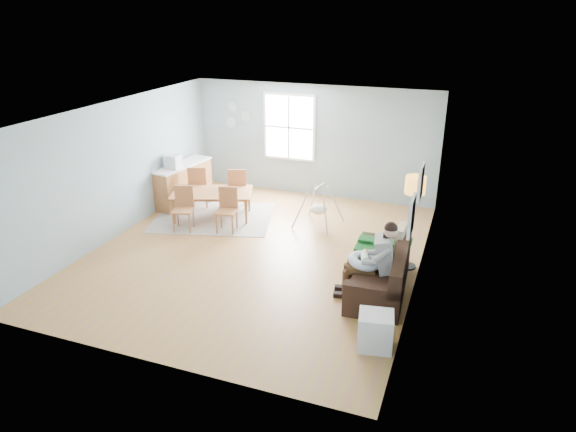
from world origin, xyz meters
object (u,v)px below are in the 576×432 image
at_px(sofa, 383,274).
at_px(dining_table, 212,205).
at_px(floor_lamp, 415,193).
at_px(chair_se, 227,207).
at_px(chair_ne, 238,186).
at_px(storage_cube, 375,331).
at_px(chair_nw, 198,184).
at_px(counter, 183,183).
at_px(father, 374,258).
at_px(toddler, 381,247).
at_px(monitor, 173,162).
at_px(baby_swing, 319,208).
at_px(chair_sw, 184,205).

bearing_deg(sofa, dining_table, 156.21).
height_order(floor_lamp, chair_se, floor_lamp).
bearing_deg(chair_ne, storage_cube, -45.87).
bearing_deg(chair_nw, counter, 162.56).
distance_m(father, chair_nw, 5.28).
distance_m(father, storage_cube, 1.40).
relative_size(father, counter, 0.77).
height_order(chair_se, chair_ne, chair_ne).
relative_size(toddler, monitor, 2.47).
bearing_deg(chair_se, monitor, 155.31).
bearing_deg(floor_lamp, chair_nw, 164.92).
bearing_deg(monitor, toddler, -20.64).
bearing_deg(chair_nw, father, -29.34).
xyz_separation_m(toddler, dining_table, (-4.02, 1.62, -0.38)).
xyz_separation_m(dining_table, counter, (-1.10, 0.64, 0.18)).
distance_m(counter, baby_swing, 3.44).
height_order(sofa, dining_table, sofa).
distance_m(chair_se, counter, 2.05).
bearing_deg(counter, dining_table, -30.14).
xyz_separation_m(sofa, floor_lamp, (0.29, 0.95, 1.14)).
xyz_separation_m(chair_se, monitor, (-1.75, 0.80, 0.57)).
distance_m(chair_ne, monitor, 1.57).
bearing_deg(father, storage_cube, -77.36).
distance_m(father, dining_table, 4.54).
bearing_deg(counter, chair_sw, -58.99).
height_order(dining_table, chair_ne, chair_ne).
height_order(sofa, monitor, monitor).
bearing_deg(toddler, storage_cube, -81.40).
relative_size(father, toddler, 1.70).
height_order(storage_cube, chair_sw, chair_sw).
bearing_deg(counter, monitor, -95.56).
bearing_deg(chair_nw, toddler, -24.49).
distance_m(dining_table, chair_sw, 0.81).
height_order(chair_sw, chair_nw, chair_nw).
xyz_separation_m(chair_sw, counter, (-0.82, 1.37, -0.04)).
bearing_deg(sofa, floor_lamp, 72.85).
relative_size(toddler, counter, 0.45).
bearing_deg(chair_ne, chair_se, -74.78).
distance_m(toddler, chair_ne, 4.42).
bearing_deg(baby_swing, chair_nw, 178.14).
height_order(floor_lamp, chair_sw, floor_lamp).
xyz_separation_m(toddler, monitor, (-5.15, 1.94, 0.42)).
xyz_separation_m(storage_cube, baby_swing, (-1.96, 3.79, 0.13)).
distance_m(floor_lamp, storage_cube, 2.79).
distance_m(toddler, dining_table, 4.35).
relative_size(storage_cube, chair_nw, 0.54).
distance_m(chair_se, chair_nw, 1.56).
distance_m(sofa, storage_cube, 1.60).
xyz_separation_m(father, toddler, (0.02, 0.48, -0.03)).
distance_m(floor_lamp, chair_ne, 4.50).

